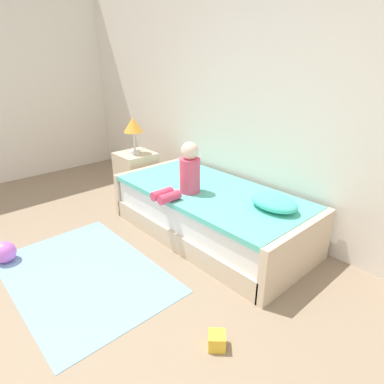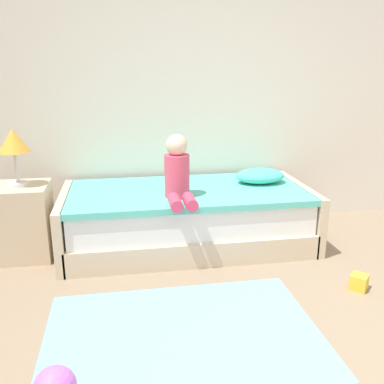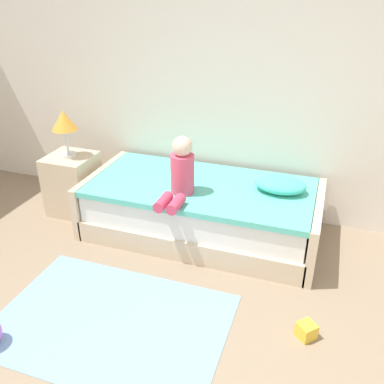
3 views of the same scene
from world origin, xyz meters
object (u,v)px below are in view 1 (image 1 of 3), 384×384
Objects in this scene: table_lamp at (133,127)px; child_figure at (186,173)px; bed at (210,213)px; nightstand at (137,175)px; toy_block at (217,341)px; pillow at (274,202)px; toy_ball at (5,252)px.

table_lamp is 1.28m from child_figure.
nightstand reaches higher than bed.
child_figure reaches higher than toy_block.
pillow is 1.27m from toy_block.
bed is 19.27× the size of toy_block.
pillow reaches higher than toy_ball.
table_lamp is 2.27× the size of toy_ball.
table_lamp is (0.00, 0.00, 0.64)m from nightstand.
child_figure is 4.66× the size of toy_block.
child_figure is 2.57× the size of toy_ball.
nightstand is at bearing 104.82° from toy_ball.
nightstand is 1.80m from toy_ball.
nightstand is 0.64m from table_lamp.
table_lamp is 4.11× the size of toy_block.
nightstand is 5.48× the size of toy_block.
bed is 10.65× the size of toy_ball.
child_figure is (1.24, -0.22, -0.23)m from table_lamp.
nightstand is 1.36× the size of pillow.
pillow is (2.03, 0.11, -0.37)m from table_lamp.
pillow reaches higher than bed.
child_figure is at bearing 146.77° from toy_block.
nightstand is 2.05m from pillow.
child_figure reaches higher than bed.
bed is 1.35m from nightstand.
toy_block is at bearing -43.18° from bed.
toy_ball is (-1.57, -1.84, -0.47)m from pillow.
bed is at bearing 62.83° from toy_ball.
nightstand is at bearing 0.00° from table_lamp.
bed is 1.96m from toy_ball.
bed is 4.80× the size of pillow.
child_figure reaches higher than pillow.
bed reaches higher than toy_block.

